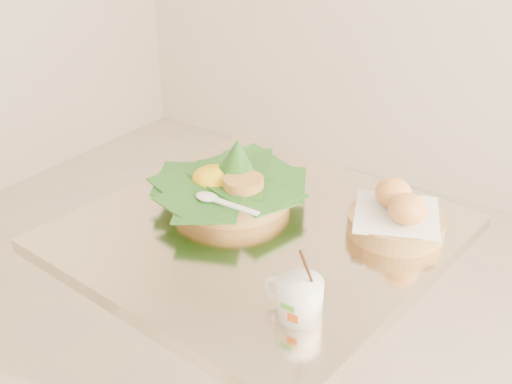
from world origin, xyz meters
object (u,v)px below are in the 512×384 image
Objects in this scene: cafe_table at (258,313)px; bread_basket at (397,216)px; rice_basket at (231,182)px; coffee_mug at (298,297)px.

cafe_table is 3.51× the size of bread_basket.
cafe_table is 2.34× the size of rice_basket.
cafe_table is 5.65× the size of coffee_mug.
coffee_mug is at bearing -94.60° from bread_basket.
rice_basket reaches higher than coffee_mug.
coffee_mug reaches higher than bread_basket.
bread_basket is (0.35, 0.08, -0.01)m from rice_basket.
cafe_table is 0.38m from bread_basket.
rice_basket is 1.50× the size of bread_basket.
rice_basket reaches higher than cafe_table.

